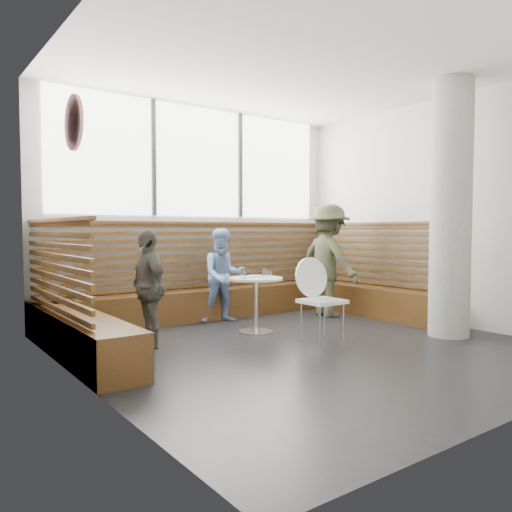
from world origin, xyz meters
TOP-DOWN VIEW (x-y plane):
  - room at (0.00, 0.00)m, footprint 5.00×5.00m
  - booth at (0.00, 1.77)m, footprint 5.00×2.50m
  - concrete_column at (1.85, -0.60)m, footprint 0.50×0.50m
  - wall_art at (-2.46, 0.40)m, footprint 0.03×0.50m
  - cafe_table at (-0.01, 0.99)m, footprint 0.70×0.70m
  - cafe_chair at (0.29, 0.14)m, footprint 0.48×0.47m
  - adult_man at (1.64, 1.34)m, footprint 0.64×1.12m
  - child_back at (0.05, 1.87)m, footprint 0.78×0.68m
  - child_left at (-1.47, 1.08)m, footprint 0.36×0.81m
  - plate_near at (-0.08, 1.09)m, footprint 0.20×0.20m
  - plate_far at (0.08, 1.10)m, footprint 0.21×0.21m
  - glass_left at (-0.23, 0.95)m, footprint 0.07×0.07m
  - glass_mid at (0.08, 0.91)m, footprint 0.07×0.07m
  - glass_right at (0.21, 1.00)m, footprint 0.07×0.07m
  - menu_card at (0.09, 0.85)m, footprint 0.20×0.16m

SIDE VIEW (x-z plane):
  - booth at x=0.00m, z-range -0.31..1.13m
  - cafe_table at x=-0.01m, z-range 0.16..0.88m
  - cafe_chair at x=0.29m, z-range 0.09..1.10m
  - child_back at x=0.05m, z-range 0.00..1.36m
  - child_left at x=-1.47m, z-range 0.00..1.36m
  - menu_card at x=0.09m, z-range 0.72..0.72m
  - plate_near at x=-0.08m, z-range 0.72..0.73m
  - plate_far at x=0.08m, z-range 0.72..0.74m
  - glass_right at x=0.21m, z-range 0.72..0.83m
  - glass_left at x=-0.23m, z-range 0.72..0.84m
  - glass_mid at x=0.08m, z-range 0.72..0.84m
  - adult_man at x=1.64m, z-range 0.00..1.73m
  - concrete_column at x=1.85m, z-range 0.00..3.20m
  - room at x=0.00m, z-range 0.00..3.20m
  - wall_art at x=-2.46m, z-range 2.05..2.55m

